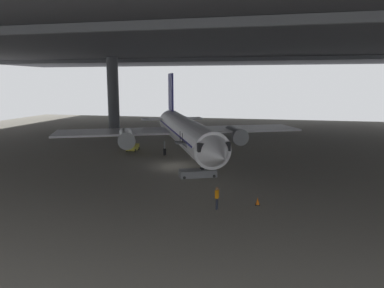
% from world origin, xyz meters
% --- Properties ---
extents(ground_plane, '(110.00, 110.00, 0.00)m').
position_xyz_m(ground_plane, '(0.00, 0.00, 0.00)').
color(ground_plane, gray).
extents(hangar_structure, '(121.00, 99.00, 15.04)m').
position_xyz_m(hangar_structure, '(-0.08, 13.78, 14.40)').
color(hangar_structure, '#4C4F54').
rests_on(hangar_structure, ground_plane).
extents(airplane_main, '(31.42, 31.35, 10.54)m').
position_xyz_m(airplane_main, '(-0.48, 4.59, 3.28)').
color(airplane_main, white).
rests_on(airplane_main, ground_plane).
extents(boarding_stairs, '(4.22, 2.94, 4.46)m').
position_xyz_m(boarding_stairs, '(2.90, -4.03, 0.71)').
color(boarding_stairs, slate).
rests_on(boarding_stairs, ground_plane).
extents(crew_worker_near_nose, '(0.27, 0.55, 1.70)m').
position_xyz_m(crew_worker_near_nose, '(6.25, -12.79, 0.97)').
color(crew_worker_near_nose, '#232838').
rests_on(crew_worker_near_nose, ground_plane).
extents(crew_worker_by_stairs, '(0.30, 0.53, 1.76)m').
position_xyz_m(crew_worker_by_stairs, '(2.83, -1.06, 1.01)').
color(crew_worker_by_stairs, '#232838').
rests_on(crew_worker_by_stairs, ground_plane).
extents(traffic_cone_orange, '(0.36, 0.36, 0.60)m').
position_xyz_m(traffic_cone_orange, '(9.13, -11.18, 0.29)').
color(traffic_cone_orange, black).
rests_on(traffic_cone_orange, ground_plane).
extents(baggage_tug, '(1.42, 2.28, 0.90)m').
position_xyz_m(baggage_tug, '(-8.41, 7.15, 0.53)').
color(baggage_tug, yellow).
rests_on(baggage_tug, ground_plane).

